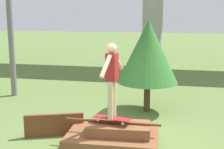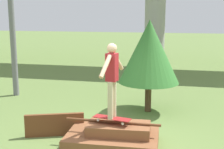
% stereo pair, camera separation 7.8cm
% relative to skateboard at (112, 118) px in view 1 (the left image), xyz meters
% --- Properties ---
extents(ground_plane, '(80.00, 80.00, 0.00)m').
position_rel_skateboard_xyz_m(ground_plane, '(-0.00, 0.05, -0.67)').
color(ground_plane, olive).
extents(scrap_pile, '(2.12, 1.39, 0.60)m').
position_rel_skateboard_xyz_m(scrap_pile, '(0.03, 0.05, -0.46)').
color(scrap_pile, brown).
rests_on(scrap_pile, ground_plane).
extents(scrap_plank_loose, '(1.34, 0.58, 0.55)m').
position_rel_skateboard_xyz_m(scrap_plank_loose, '(-1.48, 0.34, -0.40)').
color(scrap_plank_loose, brown).
rests_on(scrap_plank_loose, ground_plane).
extents(skateboard, '(0.86, 0.39, 0.09)m').
position_rel_skateboard_xyz_m(skateboard, '(0.00, 0.00, 0.00)').
color(skateboard, maroon).
rests_on(skateboard, scrap_pile).
extents(skater, '(0.31, 1.13, 1.61)m').
position_rel_skateboard_xyz_m(skater, '(0.00, 0.00, 0.95)').
color(skater, '#C6B78E').
rests_on(skater, skateboard).
extents(tree_behind_left, '(1.78, 1.78, 2.73)m').
position_rel_skateboard_xyz_m(tree_behind_left, '(0.51, 2.74, 1.13)').
color(tree_behind_left, '#4C3823').
rests_on(tree_behind_left, ground_plane).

